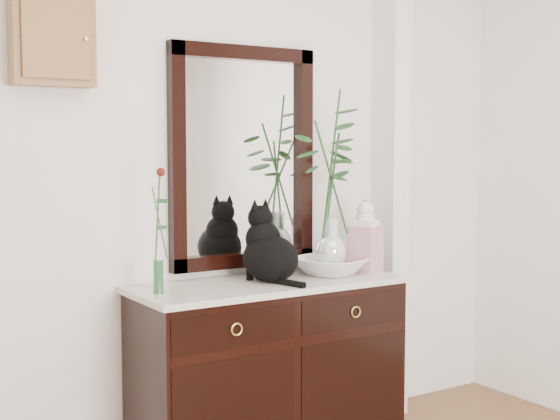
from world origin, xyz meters
TOP-DOWN VIEW (x-y plane):
  - wall_back at (0.00, 1.98)m, footprint 3.60×0.04m
  - pilaster at (1.00, 1.90)m, footprint 0.12×0.20m
  - sideboard at (0.10, 1.73)m, footprint 1.33×0.52m
  - wall_mirror at (0.10, 1.97)m, footprint 0.80×0.06m
  - key_cabinet at (-0.85, 1.94)m, footprint 0.35×0.10m
  - cat at (0.10, 1.72)m, footprint 0.32×0.37m
  - lotus_bowl at (0.47, 1.73)m, footprint 0.46×0.46m
  - vase_branches at (0.47, 1.73)m, footprint 0.58×0.58m
  - bud_vase_rose at (-0.47, 1.73)m, footprint 0.08×0.08m
  - ginger_jar at (0.67, 1.70)m, footprint 0.18×0.18m

SIDE VIEW (x-z plane):
  - sideboard at x=0.10m, z-range 0.06..0.88m
  - lotus_bowl at x=0.47m, z-range 0.85..0.94m
  - cat at x=0.10m, z-range 0.85..1.22m
  - ginger_jar at x=0.67m, z-range 0.85..1.23m
  - bud_vase_rose at x=-0.47m, z-range 0.85..1.41m
  - vase_branches at x=0.47m, z-range 0.87..1.79m
  - wall_back at x=0.00m, z-range 0.00..2.70m
  - pilaster at x=1.00m, z-range 0.00..2.70m
  - wall_mirror at x=0.10m, z-range 0.89..1.99m
  - key_cabinet at x=-0.85m, z-range 1.75..2.15m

